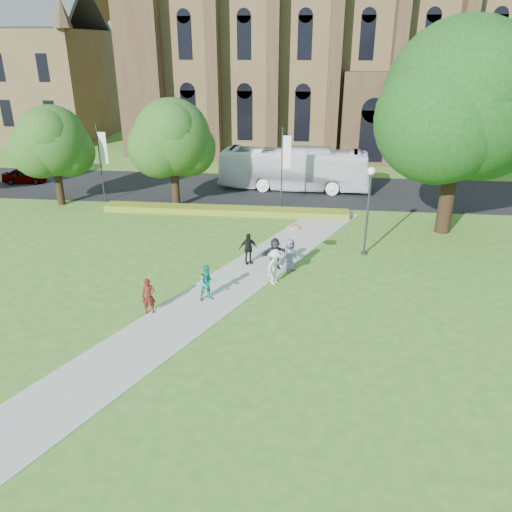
# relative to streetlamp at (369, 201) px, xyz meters

# --- Properties ---
(ground) EXTENTS (160.00, 160.00, 0.00)m
(ground) POSITION_rel_streetlamp_xyz_m (-7.50, -6.50, -3.30)
(ground) COLOR #3C6E21
(ground) RESTS_ON ground
(road) EXTENTS (160.00, 10.00, 0.02)m
(road) POSITION_rel_streetlamp_xyz_m (-7.50, 13.50, -3.29)
(road) COLOR black
(road) RESTS_ON ground
(footpath) EXTENTS (15.58, 28.54, 0.04)m
(footpath) POSITION_rel_streetlamp_xyz_m (-7.50, -5.50, -3.28)
(footpath) COLOR #B2B2A8
(footpath) RESTS_ON ground
(flower_hedge) EXTENTS (18.00, 1.40, 0.45)m
(flower_hedge) POSITION_rel_streetlamp_xyz_m (-9.50, 6.70, -3.07)
(flower_hedge) COLOR #AE9A22
(flower_hedge) RESTS_ON ground
(cathedral) EXTENTS (52.60, 18.25, 28.00)m
(cathedral) POSITION_rel_streetlamp_xyz_m (2.50, 33.23, 9.69)
(cathedral) COLOR brown
(cathedral) RESTS_ON ground
(building_west) EXTENTS (22.00, 14.00, 18.30)m
(building_west) POSITION_rel_streetlamp_xyz_m (-41.50, 35.50, 5.91)
(building_west) COLOR brown
(building_west) RESTS_ON ground
(streetlamp) EXTENTS (0.44, 0.44, 5.24)m
(streetlamp) POSITION_rel_streetlamp_xyz_m (0.00, 0.00, 0.00)
(streetlamp) COLOR #38383D
(streetlamp) RESTS_ON ground
(large_tree) EXTENTS (9.60, 9.60, 13.20)m
(large_tree) POSITION_rel_streetlamp_xyz_m (5.50, 4.50, 5.07)
(large_tree) COLOR #332114
(large_tree) RESTS_ON ground
(street_tree_0) EXTENTS (5.20, 5.20, 7.50)m
(street_tree_0) POSITION_rel_streetlamp_xyz_m (-22.50, 7.50, 1.58)
(street_tree_0) COLOR #332114
(street_tree_0) RESTS_ON ground
(street_tree_1) EXTENTS (5.60, 5.60, 8.05)m
(street_tree_1) POSITION_rel_streetlamp_xyz_m (-13.50, 8.00, 1.93)
(street_tree_1) COLOR #332114
(street_tree_1) RESTS_ON ground
(banner_pole_0) EXTENTS (0.70, 0.10, 6.00)m
(banner_pole_0) POSITION_rel_streetlamp_xyz_m (-5.39, 8.70, 0.09)
(banner_pole_0) COLOR #38383D
(banner_pole_0) RESTS_ON ground
(banner_pole_1) EXTENTS (0.70, 0.10, 6.00)m
(banner_pole_1) POSITION_rel_streetlamp_xyz_m (-19.39, 8.70, 0.09)
(banner_pole_1) COLOR #38383D
(banner_pole_1) RESTS_ON ground
(tour_coach) EXTENTS (12.79, 3.82, 3.51)m
(tour_coach) POSITION_rel_streetlamp_xyz_m (-4.77, 13.78, -1.52)
(tour_coach) COLOR silver
(tour_coach) RESTS_ON road
(car_0) EXTENTS (3.86, 1.99, 1.25)m
(car_0) POSITION_rel_streetlamp_xyz_m (-28.73, 13.23, -2.65)
(car_0) COLOR gray
(car_0) RESTS_ON road
(pedestrian_0) EXTENTS (0.71, 0.57, 1.70)m
(pedestrian_0) POSITION_rel_streetlamp_xyz_m (-10.50, -8.24, -2.40)
(pedestrian_0) COLOR #541713
(pedestrian_0) RESTS_ON footpath
(pedestrian_1) EXTENTS (1.11, 1.03, 1.82)m
(pedestrian_1) POSITION_rel_streetlamp_xyz_m (-8.06, -6.71, -2.35)
(pedestrian_1) COLOR #1B8B7B
(pedestrian_1) RESTS_ON footpath
(pedestrian_2) EXTENTS (1.23, 1.40, 1.88)m
(pedestrian_2) POSITION_rel_streetlamp_xyz_m (-4.96, -4.54, -2.31)
(pedestrian_2) COLOR silver
(pedestrian_2) RESTS_ON footpath
(pedestrian_3) EXTENTS (1.15, 0.86, 1.81)m
(pedestrian_3) POSITION_rel_streetlamp_xyz_m (-6.66, -2.16, -2.35)
(pedestrian_3) COLOR black
(pedestrian_3) RESTS_ON footpath
(pedestrian_4) EXTENTS (1.02, 1.04, 1.81)m
(pedestrian_4) POSITION_rel_streetlamp_xyz_m (-4.30, -2.80, -2.35)
(pedestrian_4) COLOR slate
(pedestrian_4) RESTS_ON footpath
(pedestrian_5) EXTENTS (1.75, 1.23, 1.82)m
(pedestrian_5) POSITION_rel_streetlamp_xyz_m (-5.11, -2.76, -2.35)
(pedestrian_5) COLOR black
(pedestrian_5) RESTS_ON footpath
(parasol) EXTENTS (1.02, 1.02, 0.73)m
(parasol) POSITION_rel_streetlamp_xyz_m (-4.12, -2.70, -1.08)
(parasol) COLOR #DB9AA0
(parasol) RESTS_ON pedestrian_4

